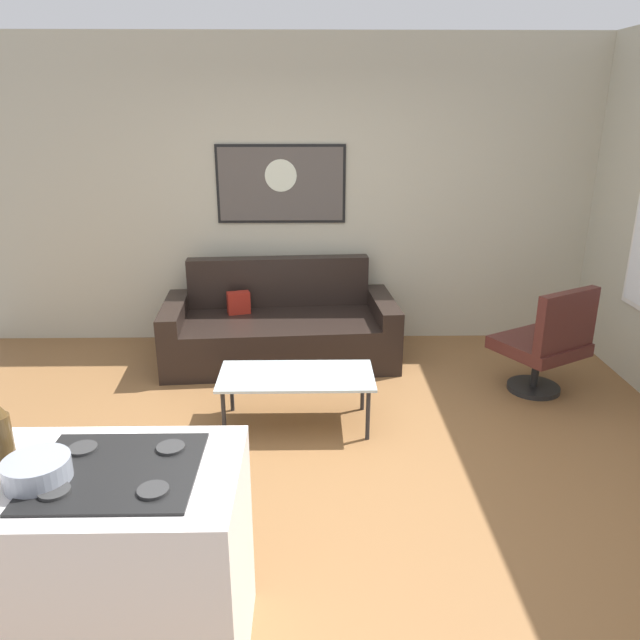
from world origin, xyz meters
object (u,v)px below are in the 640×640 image
Objects in this scene: armchair at (547,343)px; mixing_bowl at (38,472)px; coffee_table at (296,379)px; couch at (280,329)px; soda_bottle_2 at (0,434)px; wall_painting at (281,184)px.

mixing_bowl is (-2.82, -2.50, 0.51)m from armchair.
coffee_table is 2.01m from armchair.
coffee_table is at bearing -82.09° from couch.
mixing_bowl is at bearing -102.05° from couch.
soda_bottle_2 is (-1.05, -1.91, 0.67)m from coffee_table.
couch is at bearing 159.87° from armchair.
mixing_bowl reaches higher than couch.
armchair is (1.95, 0.47, 0.08)m from coffee_table.
soda_bottle_2 reaches higher than mixing_bowl.
mixing_bowl is at bearing -34.49° from soda_bottle_2.
mixing_bowl is (-0.70, -3.28, 0.67)m from couch.
wall_painting reaches higher than mixing_bowl.
mixing_bowl is (-0.87, -2.03, 0.58)m from coffee_table.
soda_bottle_2 is (-0.88, -3.15, 0.75)m from couch.
soda_bottle_2 is at bearing 145.51° from mixing_bowl.
mixing_bowl is at bearing -138.49° from armchair.
soda_bottle_2 is at bearing -118.77° from coffee_table.
wall_painting is (-0.16, 1.76, 1.15)m from coffee_table.
armchair reaches higher than couch.
soda_bottle_2 reaches higher than armchair.
mixing_bowl is at bearing -113.24° from coffee_table.
coffee_table is 2.11m from wall_painting.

